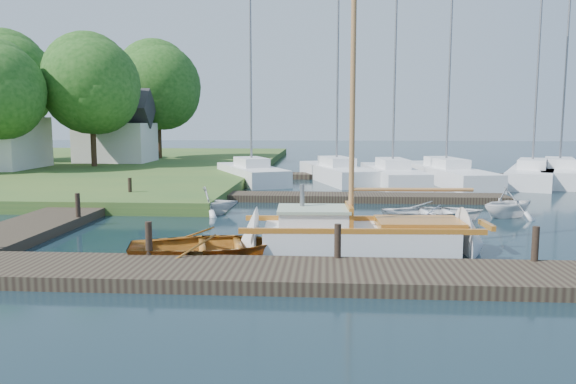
# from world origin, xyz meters

# --- Properties ---
(ground) EXTENTS (160.00, 160.00, 0.00)m
(ground) POSITION_xyz_m (0.00, 0.00, 0.00)
(ground) COLOR black
(ground) RESTS_ON ground
(near_dock) EXTENTS (18.00, 2.20, 0.30)m
(near_dock) POSITION_xyz_m (0.00, -6.00, 0.15)
(near_dock) COLOR black
(near_dock) RESTS_ON ground
(left_dock) EXTENTS (2.20, 18.00, 0.30)m
(left_dock) POSITION_xyz_m (-8.00, 2.00, 0.15)
(left_dock) COLOR black
(left_dock) RESTS_ON ground
(far_dock) EXTENTS (14.00, 1.60, 0.30)m
(far_dock) POSITION_xyz_m (2.00, 6.50, 0.15)
(far_dock) COLOR black
(far_dock) RESTS_ON ground
(pontoon) EXTENTS (30.00, 1.60, 0.30)m
(pontoon) POSITION_xyz_m (10.00, 16.00, 0.15)
(pontoon) COLOR black
(pontoon) RESTS_ON ground
(mooring_post_1) EXTENTS (0.16, 0.16, 0.80)m
(mooring_post_1) POSITION_xyz_m (-3.00, -5.00, 0.70)
(mooring_post_1) COLOR black
(mooring_post_1) RESTS_ON near_dock
(mooring_post_2) EXTENTS (0.16, 0.16, 0.80)m
(mooring_post_2) POSITION_xyz_m (1.50, -5.00, 0.70)
(mooring_post_2) COLOR black
(mooring_post_2) RESTS_ON near_dock
(mooring_post_3) EXTENTS (0.16, 0.16, 0.80)m
(mooring_post_3) POSITION_xyz_m (6.00, -5.00, 0.70)
(mooring_post_3) COLOR black
(mooring_post_3) RESTS_ON near_dock
(mooring_post_4) EXTENTS (0.16, 0.16, 0.80)m
(mooring_post_4) POSITION_xyz_m (-7.00, 0.00, 0.70)
(mooring_post_4) COLOR black
(mooring_post_4) RESTS_ON left_dock
(mooring_post_5) EXTENTS (0.16, 0.16, 0.80)m
(mooring_post_5) POSITION_xyz_m (-7.00, 5.00, 0.70)
(mooring_post_5) COLOR black
(mooring_post_5) RESTS_ON left_dock
(sailboat) EXTENTS (7.23, 2.27, 9.83)m
(sailboat) POSITION_xyz_m (2.26, -3.08, 0.34)
(sailboat) COLOR white
(sailboat) RESTS_ON ground
(dinghy) EXTENTS (4.68, 3.81, 0.85)m
(dinghy) POSITION_xyz_m (-1.66, -4.08, 0.43)
(dinghy) COLOR #995F13
(dinghy) RESTS_ON ground
(tender_b) EXTENTS (2.56, 2.34, 1.14)m
(tender_b) POSITION_xyz_m (-3.15, 2.59, 0.57)
(tender_b) COLOR white
(tender_b) RESTS_ON ground
(tender_c) EXTENTS (3.88, 3.02, 0.74)m
(tender_c) POSITION_xyz_m (5.03, 1.84, 0.37)
(tender_c) COLOR white
(tender_c) RESTS_ON ground
(tender_d) EXTENTS (3.06, 2.95, 1.24)m
(tender_d) POSITION_xyz_m (7.84, 2.70, 0.62)
(tender_d) COLOR white
(tender_d) RESTS_ON ground
(marina_boat_0) EXTENTS (5.02, 7.44, 11.83)m
(marina_boat_0) POSITION_xyz_m (-2.99, 13.59, 0.58)
(marina_boat_0) COLOR white
(marina_boat_0) RESTS_ON ground
(marina_boat_1) EXTENTS (4.58, 8.48, 10.16)m
(marina_boat_1) POSITION_xyz_m (1.83, 14.45, 0.56)
(marina_boat_1) COLOR white
(marina_boat_1) RESTS_ON ground
(marina_boat_2) EXTENTS (3.01, 8.44, 12.41)m
(marina_boat_2) POSITION_xyz_m (4.89, 13.24, 0.58)
(marina_boat_2) COLOR white
(marina_boat_2) RESTS_ON ground
(marina_boat_3) EXTENTS (3.84, 10.21, 11.80)m
(marina_boat_3) POSITION_xyz_m (7.95, 14.01, 0.57)
(marina_boat_3) COLOR white
(marina_boat_3) RESTS_ON ground
(marina_boat_4) EXTENTS (4.98, 7.94, 9.83)m
(marina_boat_4) POSITION_xyz_m (12.47, 13.45, 0.56)
(marina_boat_4) COLOR white
(marina_boat_4) RESTS_ON ground
(marina_boat_5) EXTENTS (4.68, 8.57, 10.35)m
(marina_boat_5) POSITION_xyz_m (14.30, 14.40, 0.56)
(marina_boat_5) COLOR white
(marina_boat_5) RESTS_ON ground
(house_c) EXTENTS (5.25, 4.00, 5.28)m
(house_c) POSITION_xyz_m (-14.00, 22.00, 2.58)
(house_c) COLOR silver
(house_c) RESTS_ON shore
(tree_3) EXTENTS (6.41, 6.38, 8.74)m
(tree_3) POSITION_xyz_m (-14.00, 18.05, 5.81)
(tree_3) COLOR #332114
(tree_3) RESTS_ON shore
(tree_4) EXTENTS (7.01, 7.01, 9.66)m
(tree_4) POSITION_xyz_m (-22.00, 22.05, 6.37)
(tree_4) COLOR #332114
(tree_4) RESTS_ON shore
(tree_7) EXTENTS (6.83, 6.83, 9.38)m
(tree_7) POSITION_xyz_m (-12.00, 26.05, 6.20)
(tree_7) COLOR #332114
(tree_7) RESTS_ON shore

